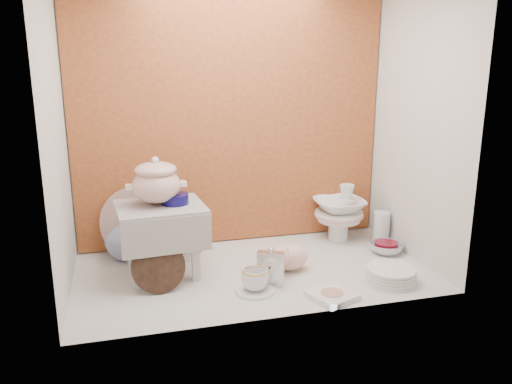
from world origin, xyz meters
The scene contains 17 objects.
ground centered at (0.00, 0.00, 0.00)m, with size 1.80×1.80×0.00m, color silver.
niche_shell centered at (0.00, 0.18, 0.93)m, with size 1.86×1.03×1.53m.
step_stool centered at (-0.45, 0.09, 0.18)m, with size 0.42×0.36×0.37m, color silver, non-canonical shape.
soup_tureen centered at (-0.47, 0.11, 0.49)m, with size 0.28×0.28×0.24m, color white, non-canonical shape.
cobalt_bowl centered at (-0.38, 0.10, 0.39)m, with size 0.14×0.14×0.05m, color #0F0A4F.
floral_platter centered at (-0.57, 0.37, 0.20)m, with size 0.40×0.10×0.39m, color silver, non-canonical shape.
blue_white_vase centered at (-0.62, 0.37, 0.13)m, with size 0.25×0.25×0.26m, color white.
lacquer_tray centered at (-0.49, -0.10, 0.12)m, with size 0.25×0.10×0.24m, color black, non-canonical shape.
mantel_clock centered at (0.04, -0.18, 0.10)m, with size 0.13×0.05×0.19m, color silver.
plush_pig centered at (0.18, -0.03, 0.07)m, with size 0.25×0.17×0.15m, color beige.
teacup_saucer centered at (-0.05, -0.24, 0.01)m, with size 0.19×0.19×0.01m, color white.
gold_rim_teacup centered at (-0.05, -0.24, 0.06)m, with size 0.13×0.13×0.10m, color white.
lattice_dish centered at (0.27, -0.39, 0.01)m, with size 0.19×0.19×0.03m, color white.
dinner_plate_stack centered at (0.62, -0.30, 0.04)m, with size 0.26×0.26×0.07m, color white.
crystal_bowl centered at (0.79, 0.06, 0.03)m, with size 0.19×0.19×0.06m, color silver.
clear_glass_vase centered at (0.84, 0.21, 0.10)m, with size 0.10×0.10×0.19m, color silver.
porcelain_tower centered at (0.62, 0.34, 0.17)m, with size 0.30×0.30×0.34m, color white, non-canonical shape.
Camera 1 is at (-0.63, -2.42, 1.09)m, focal length 36.44 mm.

